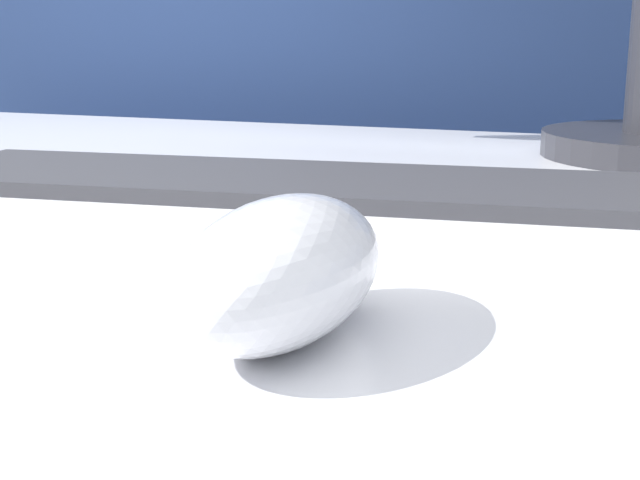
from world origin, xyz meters
name	(u,v)px	position (x,y,z in m)	size (l,w,h in m)	color
partition_panel	(552,313)	(0.00, 0.57, 0.53)	(5.00, 0.03, 1.07)	navy
computer_mouse_near	(283,269)	(-0.01, -0.20, 0.78)	(0.06, 0.11, 0.05)	white
keyboard	(305,199)	(-0.07, -0.03, 0.77)	(0.47, 0.18, 0.02)	white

